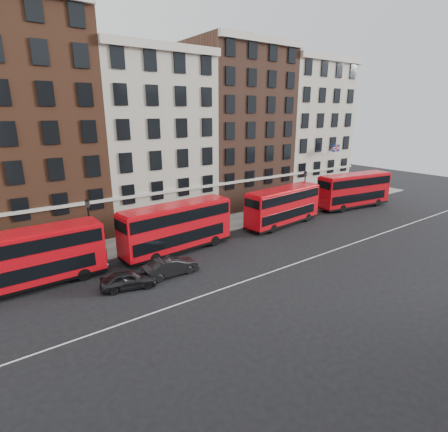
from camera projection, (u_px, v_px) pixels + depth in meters
ground at (245, 267)px, 29.22m from camera, size 120.00×120.00×0.00m
pavement at (183, 232)px, 37.38m from camera, size 80.00×5.00×0.15m
kerb at (195, 239)px, 35.43m from camera, size 80.00×0.30×0.16m
road_centre_line at (261, 276)px, 27.66m from camera, size 70.00×0.12×0.01m
building_terrace at (146, 132)px, 40.06m from camera, size 64.00×11.95×22.00m
bus_a at (28, 258)px, 25.15m from camera, size 10.44×2.70×4.37m
bus_b at (177, 226)px, 31.85m from camera, size 10.95×3.50×4.53m
bus_c at (283, 206)px, 39.45m from camera, size 10.49×3.53×4.32m
bus_d at (354, 190)px, 46.83m from camera, size 11.21×4.04×4.61m
car_rear at (128, 280)px, 25.53m from camera, size 4.29×2.61×1.37m
car_front at (171, 266)px, 27.60m from camera, size 4.44×1.59×1.46m
lamp_post_left at (90, 225)px, 30.08m from camera, size 0.44×0.44×5.33m
lamp_post_right at (304, 189)px, 44.27m from camera, size 0.44×0.44×5.33m
traffic_light at (355, 185)px, 49.77m from camera, size 0.25×0.45×3.27m
iron_railings at (173, 222)px, 38.93m from camera, size 6.60×0.06×1.00m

